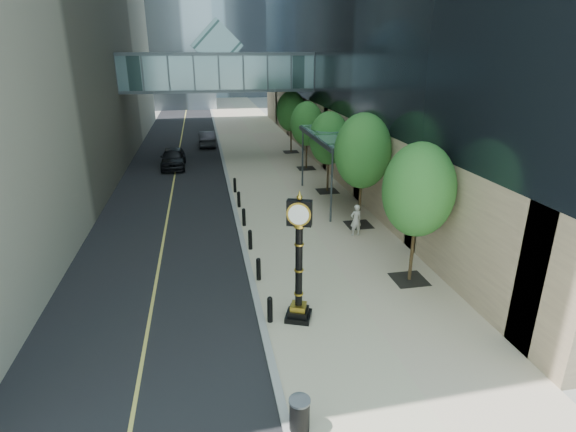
% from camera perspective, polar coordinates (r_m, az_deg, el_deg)
% --- Properties ---
extents(ground, '(320.00, 320.00, 0.00)m').
position_cam_1_polar(ground, '(16.40, 7.93, -14.20)').
color(ground, gray).
rests_on(ground, ground).
extents(road, '(8.00, 180.00, 0.02)m').
position_cam_1_polar(road, '(53.58, -13.35, 9.85)').
color(road, black).
rests_on(road, ground).
extents(sidewalk, '(8.00, 180.00, 0.06)m').
position_cam_1_polar(sidewalk, '(53.82, -4.69, 10.39)').
color(sidewalk, '#B6A98C').
rests_on(sidewalk, ground).
extents(curb, '(0.25, 180.00, 0.07)m').
position_cam_1_polar(curb, '(53.55, -9.01, 10.17)').
color(curb, gray).
rests_on(curb, ground).
extents(skywalk, '(17.00, 4.20, 5.80)m').
position_cam_1_polar(skywalk, '(40.79, -8.91, 17.94)').
color(skywalk, slate).
rests_on(skywalk, ground).
extents(entrance_canopy, '(3.00, 8.00, 4.38)m').
position_cam_1_polar(entrance_canopy, '(28.39, 6.13, 9.95)').
color(entrance_canopy, '#383F44').
rests_on(entrance_canopy, ground).
extents(bollard_row, '(0.20, 16.20, 0.90)m').
position_cam_1_polar(bollard_row, '(23.50, -5.24, -1.59)').
color(bollard_row, black).
rests_on(bollard_row, sidewalk).
extents(street_trees, '(3.01, 28.82, 6.19)m').
position_cam_1_polar(street_trees, '(29.57, 5.68, 9.91)').
color(street_trees, black).
rests_on(street_trees, sidewalk).
extents(street_clock, '(1.15, 1.15, 4.73)m').
position_cam_1_polar(street_clock, '(15.76, 1.39, -6.60)').
color(street_clock, black).
rests_on(street_clock, sidewalk).
extents(trash_bin, '(0.66, 0.66, 0.90)m').
position_cam_1_polar(trash_bin, '(12.50, 1.47, -24.01)').
color(trash_bin, black).
rests_on(trash_bin, sidewalk).
extents(pedestrian, '(0.67, 0.49, 1.72)m').
position_cam_1_polar(pedestrian, '(23.68, 8.62, -0.50)').
color(pedestrian, beige).
rests_on(pedestrian, sidewalk).
extents(car_near, '(1.96, 4.83, 1.65)m').
position_cam_1_polar(car_near, '(38.80, -14.38, 7.18)').
color(car_near, black).
rests_on(car_near, road).
extents(car_far, '(1.72, 4.62, 1.51)m').
position_cam_1_polar(car_far, '(47.17, -10.27, 9.65)').
color(car_far, black).
rests_on(car_far, road).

